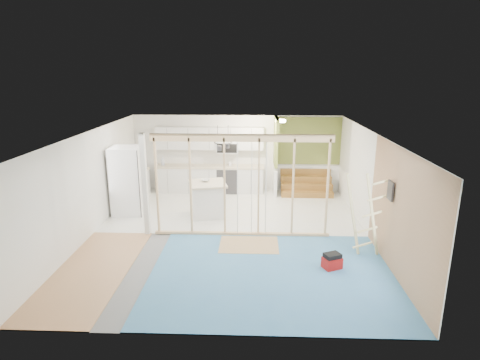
{
  "coord_description": "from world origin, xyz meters",
  "views": [
    {
      "loc": [
        0.62,
        -9.43,
        4.06
      ],
      "look_at": [
        0.24,
        0.6,
        1.29
      ],
      "focal_mm": 30.0,
      "sensor_mm": 36.0,
      "label": 1
    }
  ],
  "objects_px": {
    "fridge": "(128,181)",
    "ladder": "(365,215)",
    "toolbox": "(332,262)",
    "island": "(208,199)"
  },
  "relations": [
    {
      "from": "fridge",
      "to": "island",
      "type": "bearing_deg",
      "value": -8.19
    },
    {
      "from": "island",
      "to": "ladder",
      "type": "bearing_deg",
      "value": -46.36
    },
    {
      "from": "island",
      "to": "toolbox",
      "type": "relative_size",
      "value": 2.73
    },
    {
      "from": "fridge",
      "to": "ladder",
      "type": "bearing_deg",
      "value": -28.2
    },
    {
      "from": "island",
      "to": "toolbox",
      "type": "xyz_separation_m",
      "value": [
        2.98,
        -3.08,
        -0.33
      ]
    },
    {
      "from": "fridge",
      "to": "ladder",
      "type": "xyz_separation_m",
      "value": [
        6.08,
        -2.55,
        -0.0
      ]
    },
    {
      "from": "toolbox",
      "to": "ladder",
      "type": "height_order",
      "value": "ladder"
    },
    {
      "from": "toolbox",
      "to": "ladder",
      "type": "bearing_deg",
      "value": 14.65
    },
    {
      "from": "island",
      "to": "fridge",
      "type": "bearing_deg",
      "value": 163.79
    },
    {
      "from": "toolbox",
      "to": "ladder",
      "type": "distance_m",
      "value": 1.31
    }
  ]
}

